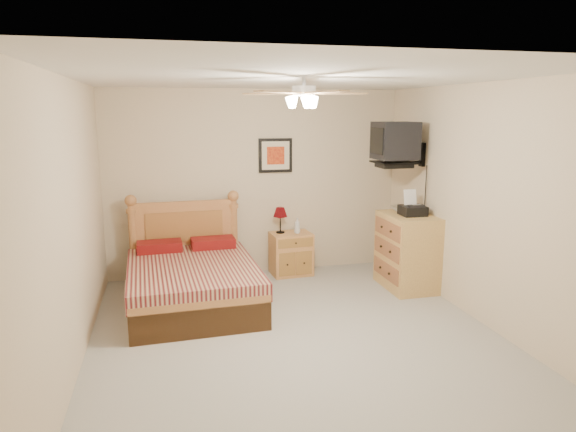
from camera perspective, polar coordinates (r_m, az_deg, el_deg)
floor at (r=5.23m, az=1.02°, el=-13.39°), size 4.50×4.50×0.00m
ceiling at (r=4.75m, az=1.13°, el=15.11°), size 4.00×4.50×0.04m
wall_back at (r=7.01m, az=-3.59°, el=3.69°), size 4.00×0.04×2.50m
wall_front at (r=2.80m, az=12.95°, el=-8.69°), size 4.00×0.04×2.50m
wall_left at (r=4.75m, az=-22.95°, el=-0.96°), size 0.04×4.50×2.50m
wall_right at (r=5.68m, az=21.01°, el=1.09°), size 0.04×4.50×2.50m
bed at (r=5.94m, az=-10.64°, el=-4.40°), size 1.47×1.89×1.19m
nightstand at (r=7.06m, az=0.34°, el=-4.20°), size 0.56×0.44×0.58m
table_lamp at (r=6.96m, az=-0.86°, el=-0.46°), size 0.23×0.23×0.35m
lotion_bottle at (r=6.96m, az=1.03°, el=-1.07°), size 0.10×0.10×0.21m
framed_picture at (r=7.00m, az=-1.41°, el=6.74°), size 0.46×0.04×0.46m
dresser at (r=6.65m, az=13.12°, el=-3.85°), size 0.56×0.80×0.95m
fax_machine at (r=6.49m, az=13.73°, el=1.42°), size 0.30×0.32×0.31m
magazine_lower at (r=6.80m, az=11.60°, el=0.75°), size 0.25×0.31×0.03m
magazine_upper at (r=6.84m, az=11.77°, el=0.99°), size 0.19×0.25×0.02m
wall_tv at (r=6.64m, az=12.98°, el=7.84°), size 0.56×0.46×0.58m
ceiling_fan at (r=4.55m, az=1.78°, el=13.50°), size 1.14×1.14×0.28m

